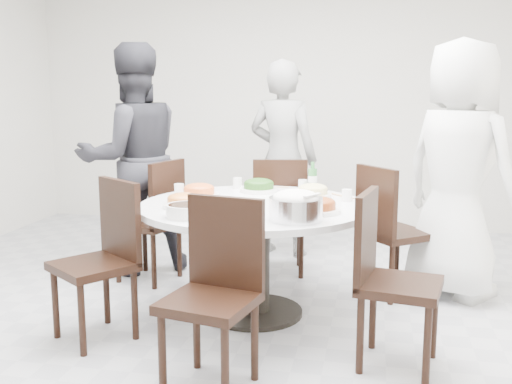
% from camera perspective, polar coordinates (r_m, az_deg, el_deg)
% --- Properties ---
extents(floor, '(6.00, 6.00, 0.01)m').
position_cam_1_polar(floor, '(3.83, -0.71, -13.05)').
color(floor, '#A9AAAE').
rests_on(floor, ground).
extents(wall_back, '(6.00, 0.01, 2.80)m').
position_cam_1_polar(wall_back, '(6.49, 4.89, 9.03)').
color(wall_back, silver).
rests_on(wall_back, ground).
extents(dining_table, '(1.50, 1.50, 0.75)m').
position_cam_1_polar(dining_table, '(3.97, -0.14, -6.46)').
color(dining_table, white).
rests_on(dining_table, floor).
extents(chair_ne, '(0.59, 0.59, 0.95)m').
position_cam_1_polar(chair_ne, '(4.45, 13.15, -3.59)').
color(chair_ne, black).
rests_on(chair_ne, floor).
extents(chair_n, '(0.49, 0.49, 0.95)m').
position_cam_1_polar(chair_n, '(4.86, 2.26, -2.21)').
color(chair_n, black).
rests_on(chair_n, floor).
extents(chair_nw, '(0.52, 0.52, 0.95)m').
position_cam_1_polar(chair_nw, '(4.73, -10.24, -2.70)').
color(chair_nw, black).
rests_on(chair_nw, floor).
extents(chair_sw, '(0.59, 0.59, 0.95)m').
position_cam_1_polar(chair_sw, '(3.69, -15.27, -6.48)').
color(chair_sw, black).
rests_on(chair_sw, floor).
extents(chair_s, '(0.50, 0.50, 0.95)m').
position_cam_1_polar(chair_s, '(2.99, -4.49, -10.02)').
color(chair_s, black).
rests_on(chair_s, floor).
extents(chair_se, '(0.49, 0.49, 0.95)m').
position_cam_1_polar(chair_se, '(3.31, 13.56, -8.29)').
color(chair_se, black).
rests_on(chair_se, floor).
extents(diner_right, '(1.06, 1.03, 1.84)m').
position_cam_1_polar(diner_right, '(4.47, 18.76, 1.98)').
color(diner_right, white).
rests_on(diner_right, floor).
extents(diner_middle, '(0.72, 0.56, 1.74)m').
position_cam_1_polar(diner_middle, '(5.34, 2.57, 3.17)').
color(diner_middle, black).
rests_on(diner_middle, floor).
extents(diner_left, '(1.14, 1.10, 1.85)m').
position_cam_1_polar(diner_left, '(4.94, -11.67, 3.06)').
color(diner_left, black).
rests_on(diner_left, floor).
extents(dish_greens, '(0.28, 0.28, 0.07)m').
position_cam_1_polar(dish_greens, '(4.33, 0.26, 0.50)').
color(dish_greens, white).
rests_on(dish_greens, dining_table).
extents(dish_pale, '(0.26, 0.26, 0.07)m').
position_cam_1_polar(dish_pale, '(4.13, 5.43, -0.02)').
color(dish_pale, white).
rests_on(dish_pale, dining_table).
extents(dish_orange, '(0.27, 0.27, 0.07)m').
position_cam_1_polar(dish_orange, '(4.13, -5.44, 0.01)').
color(dish_orange, white).
rests_on(dish_orange, dining_table).
extents(dish_redbrown, '(0.28, 0.28, 0.07)m').
position_cam_1_polar(dish_redbrown, '(3.62, 5.89, -1.44)').
color(dish_redbrown, white).
rests_on(dish_redbrown, dining_table).
extents(dish_tofu, '(0.25, 0.25, 0.07)m').
position_cam_1_polar(dish_tofu, '(3.77, -6.95, -1.02)').
color(dish_tofu, white).
rests_on(dish_tofu, dining_table).
extents(rice_bowl, '(0.31, 0.31, 0.13)m').
position_cam_1_polar(rice_bowl, '(3.40, 3.80, -1.62)').
color(rice_bowl, silver).
rests_on(rice_bowl, dining_table).
extents(soup_bowl, '(0.25, 0.25, 0.08)m').
position_cam_1_polar(soup_bowl, '(3.50, -6.59, -1.79)').
color(soup_bowl, white).
rests_on(soup_bowl, dining_table).
extents(beverage_bottle, '(0.06, 0.06, 0.22)m').
position_cam_1_polar(beverage_bottle, '(4.33, 5.41, 1.43)').
color(beverage_bottle, '#2E7536').
rests_on(beverage_bottle, dining_table).
extents(tea_cups, '(0.07, 0.07, 0.08)m').
position_cam_1_polar(tea_cups, '(4.48, 1.64, 0.86)').
color(tea_cups, white).
rests_on(tea_cups, dining_table).
extents(chopsticks, '(0.24, 0.04, 0.01)m').
position_cam_1_polar(chopsticks, '(4.52, 1.99, 0.50)').
color(chopsticks, tan).
rests_on(chopsticks, dining_table).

